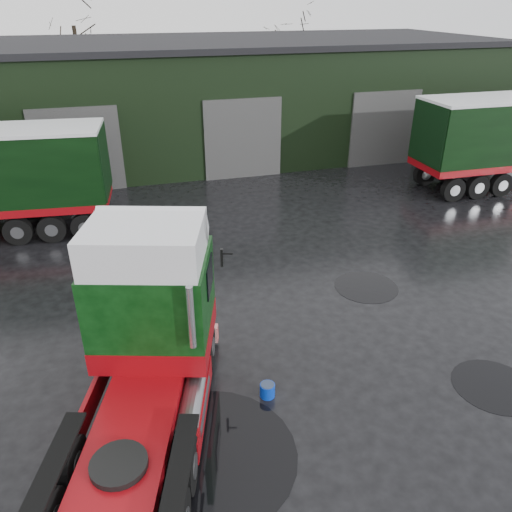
{
  "coord_description": "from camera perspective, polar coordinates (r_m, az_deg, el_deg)",
  "views": [
    {
      "loc": [
        -4.35,
        -10.45,
        8.39
      ],
      "look_at": [
        -0.78,
        1.93,
        1.7
      ],
      "focal_mm": 35.0,
      "sensor_mm": 36.0,
      "label": 1
    }
  ],
  "objects": [
    {
      "name": "puddle_3",
      "position": [
        13.79,
        25.56,
        -13.26
      ],
      "size": [
        1.99,
        1.99,
        0.01
      ],
      "primitive_type": "cylinder",
      "color": "black",
      "rests_on": "ground"
    },
    {
      "name": "warehouse",
      "position": [
        31.54,
        -4.45,
        17.82
      ],
      "size": [
        32.4,
        12.4,
        6.3
      ],
      "color": "black",
      "rests_on": "ground"
    },
    {
      "name": "tree_back_a",
      "position": [
        40.65,
        -19.67,
        20.86
      ],
      "size": [
        4.4,
        4.4,
        9.5
      ],
      "primitive_type": null,
      "color": "black",
      "rests_on": "ground"
    },
    {
      "name": "wash_bucket",
      "position": [
        12.17,
        1.31,
        -15.08
      ],
      "size": [
        0.47,
        0.47,
        0.34
      ],
      "primitive_type": "cylinder",
      "rotation": [
        0.0,
        0.0,
        0.42
      ],
      "color": "#0832BF",
      "rests_on": "ground"
    },
    {
      "name": "puddle_1",
      "position": [
        16.68,
        12.48,
        -3.46
      ],
      "size": [
        2.06,
        2.06,
        0.01
      ],
      "primitive_type": "cylinder",
      "color": "black",
      "rests_on": "ground"
    },
    {
      "name": "ground",
      "position": [
        14.09,
        5.3,
        -9.25
      ],
      "size": [
        100.0,
        100.0,
        0.0
      ],
      "primitive_type": "plane",
      "color": "black"
    },
    {
      "name": "tree_back_b",
      "position": [
        43.17,
        3.69,
        21.22
      ],
      "size": [
        4.4,
        4.4,
        7.5
      ],
      "primitive_type": null,
      "color": "black",
      "rests_on": "ground"
    },
    {
      "name": "hero_tractor",
      "position": [
        10.28,
        -13.78,
        -11.09
      ],
      "size": [
        4.78,
        7.38,
        4.24
      ],
      "primitive_type": null,
      "rotation": [
        0.0,
        0.0,
        -0.3
      ],
      "color": "black",
      "rests_on": "ground"
    },
    {
      "name": "puddle_0",
      "position": [
        11.11,
        -5.81,
        -21.78
      ],
      "size": [
        3.82,
        3.82,
        0.01
      ],
      "primitive_type": "cylinder",
      "color": "black",
      "rests_on": "ground"
    }
  ]
}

